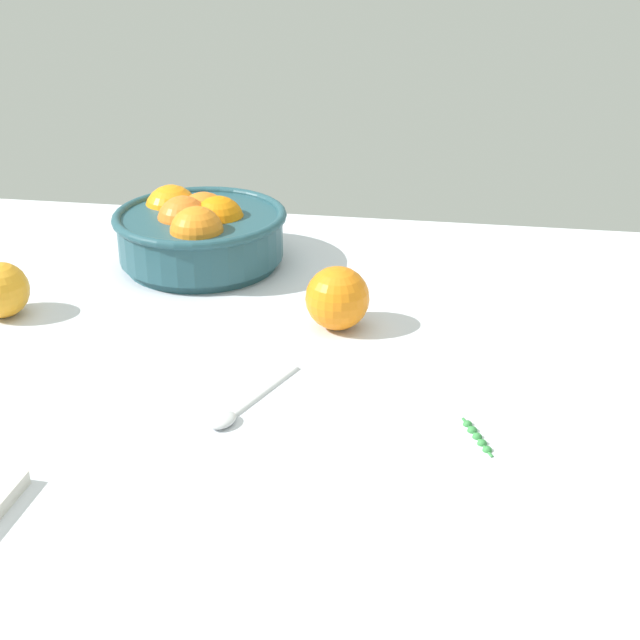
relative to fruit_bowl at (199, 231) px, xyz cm
name	(u,v)px	position (x,y,z in cm)	size (l,w,h in cm)	color
ground_plane	(316,372)	(19.68, -24.53, -6.16)	(126.51, 92.80, 3.00)	silver
fruit_bowl	(199,231)	(0.00, 0.00, 0.00)	(22.82, 22.82, 9.96)	#234C56
loose_orange_0	(337,298)	(20.82, -16.24, -0.99)	(7.34, 7.34, 7.34)	orange
loose_orange_1	(1,290)	(-18.45, -19.34, -1.36)	(6.59, 6.59, 6.59)	orange
spoon	(242,406)	(14.30, -35.76, -4.22)	(6.91, 13.94, 1.00)	silver
herb_sprig_1	(477,435)	(36.85, -37.08, -4.38)	(2.99, 6.26, 0.98)	#337F3D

